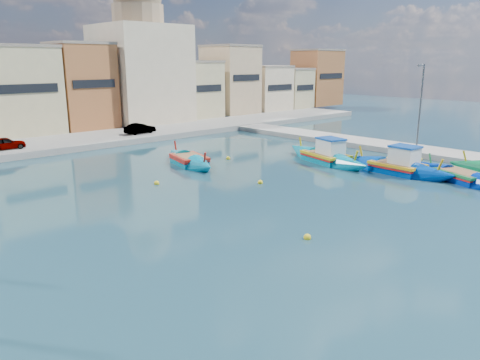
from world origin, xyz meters
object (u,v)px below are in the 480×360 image
luzzu_blue_south (461,178)px  quay_street_lamp (420,106)px  luzzu_green (189,161)px  luzzu_blue_cabin (398,168)px  church_block (140,60)px  luzzu_turquoise_cabin (326,158)px

luzzu_blue_south → quay_street_lamp: bearing=44.8°
luzzu_green → luzzu_blue_cabin: bearing=-53.6°
church_block → quay_street_lamp: bearing=-77.7°
church_block → quay_street_lamp: church_block is taller
luzzu_turquoise_cabin → luzzu_blue_south: bearing=-80.5°
quay_street_lamp → church_block: bearing=102.3°
luzzu_turquoise_cabin → luzzu_green: (-8.93, 7.05, -0.11)m
quay_street_lamp → luzzu_green: (-17.61, 10.57, -4.05)m
luzzu_blue_cabin → luzzu_blue_south: bearing=-77.2°
church_block → luzzu_turquoise_cabin: church_block is taller
luzzu_green → church_block: bearing=66.5°
luzzu_blue_cabin → luzzu_blue_south: (0.98, -4.34, -0.14)m
church_block → luzzu_green: church_block is taller
luzzu_turquoise_cabin → luzzu_blue_south: size_ratio=1.18×
church_block → luzzu_turquoise_cabin: 31.54m
church_block → luzzu_blue_cabin: bearing=-90.7°
luzzu_turquoise_cabin → luzzu_green: size_ratio=1.21×
luzzu_blue_cabin → luzzu_green: luzzu_blue_cabin is taller
luzzu_blue_south → luzzu_turquoise_cabin: bearing=99.5°
quay_street_lamp → luzzu_green: 20.94m
church_block → quay_street_lamp: (7.44, -34.00, -4.07)m
quay_street_lamp → luzzu_turquoise_cabin: bearing=157.9°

